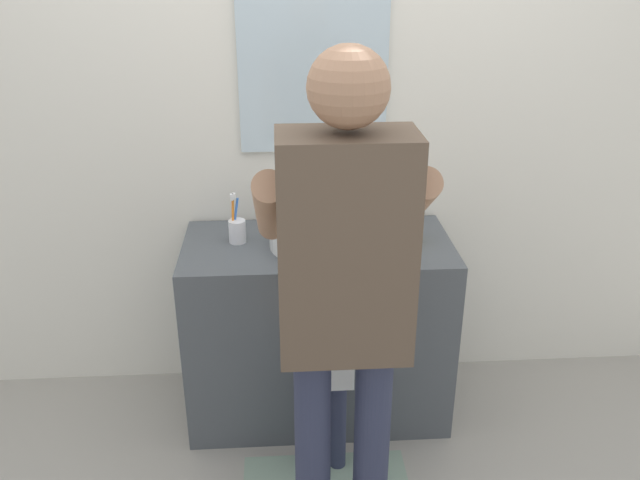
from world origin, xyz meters
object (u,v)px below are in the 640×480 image
Objects in this scene: child_toddler at (324,352)px; adult_parent at (345,279)px; toothbrush_cup at (237,230)px; soap_bottle at (416,227)px.

adult_parent is at bearing -83.76° from child_toddler.
toothbrush_cup is at bearing 115.55° from adult_parent.
soap_bottle is at bearing 62.63° from adult_parent.
child_toddler is 0.57m from adult_parent.
adult_parent reaches higher than child_toddler.
adult_parent is (0.36, -0.76, 0.16)m from toothbrush_cup.
toothbrush_cup reaches higher than soap_bottle.
adult_parent is at bearing -117.37° from soap_bottle.
child_toddler is (-0.40, -0.38, -0.33)m from soap_bottle.
toothbrush_cup is at bearing 126.90° from child_toddler.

